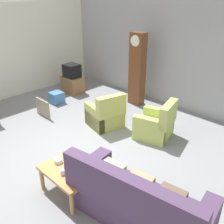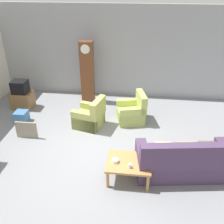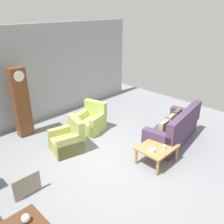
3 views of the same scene
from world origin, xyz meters
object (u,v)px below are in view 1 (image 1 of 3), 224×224
object	(u,v)px
storage_box_blue	(57,98)
cup_blue_rimmed	(62,172)
couch_floral	(137,203)
grandfather_clock	(137,69)
tv_stand_cabinet	(73,85)
cup_white_porcelain	(88,176)
framed_picture_leaning	(43,108)
armchair_olive_far	(156,125)
armchair_olive_near	(106,115)
tv_crt	(72,71)
coffee_table_wood	(71,172)
bowl_white_stacked	(58,161)

from	to	relation	value
storage_box_blue	cup_blue_rimmed	world-z (taller)	cup_blue_rimmed
couch_floral	grandfather_clock	world-z (taller)	grandfather_clock
tv_stand_cabinet	cup_white_porcelain	size ratio (longest dim) A/B	7.67
framed_picture_leaning	storage_box_blue	size ratio (longest dim) A/B	1.61
grandfather_clock	cup_white_porcelain	world-z (taller)	grandfather_clock
cup_white_porcelain	cup_blue_rimmed	world-z (taller)	cup_blue_rimmed
storage_box_blue	cup_white_porcelain	distance (m)	4.31
couch_floral	storage_box_blue	xyz separation A→B (m)	(-4.64, 1.77, -0.18)
framed_picture_leaning	cup_blue_rimmed	world-z (taller)	cup_blue_rimmed
armchair_olive_far	framed_picture_leaning	distance (m)	3.12
tv_stand_cabinet	cup_blue_rimmed	world-z (taller)	cup_blue_rimmed
grandfather_clock	cup_blue_rimmed	size ratio (longest dim) A/B	22.02
armchair_olive_near	cup_white_porcelain	distance (m)	2.61
tv_crt	cup_blue_rimmed	size ratio (longest dim) A/B	4.98
tv_stand_cabinet	cup_white_porcelain	distance (m)	5.08
couch_floral	cup_blue_rimmed	world-z (taller)	couch_floral
grandfather_clock	cup_white_porcelain	size ratio (longest dim) A/B	23.97
armchair_olive_near	cup_blue_rimmed	world-z (taller)	armchair_olive_near
coffee_table_wood	cup_blue_rimmed	xyz separation A→B (m)	(0.03, -0.19, 0.12)
tv_crt	bowl_white_stacked	world-z (taller)	tv_crt
armchair_olive_near	tv_stand_cabinet	xyz separation A→B (m)	(-2.51, 0.90, -0.03)
armchair_olive_far	framed_picture_leaning	world-z (taller)	armchair_olive_far
couch_floral	armchair_olive_near	distance (m)	3.07
tv_stand_cabinet	tv_crt	world-z (taller)	tv_crt
framed_picture_leaning	storage_box_blue	distance (m)	0.95
storage_box_blue	bowl_white_stacked	distance (m)	3.78
cup_blue_rimmed	tv_crt	bearing A→B (deg)	140.58
cup_white_porcelain	grandfather_clock	bearing A→B (deg)	119.06
tv_stand_cabinet	couch_floral	bearing A→B (deg)	-28.19
tv_stand_cabinet	cup_white_porcelain	bearing A→B (deg)	-34.88
coffee_table_wood	bowl_white_stacked	bearing A→B (deg)	-170.18
coffee_table_wood	bowl_white_stacked	distance (m)	0.31
couch_floral	cup_blue_rimmed	bearing A→B (deg)	-159.13
armchair_olive_far	coffee_table_wood	size ratio (longest dim) A/B	1.00
armchair_olive_near	storage_box_blue	world-z (taller)	armchair_olive_near
couch_floral	bowl_white_stacked	xyz separation A→B (m)	(-1.51, -0.32, 0.15)
grandfather_clock	storage_box_blue	bearing A→B (deg)	-135.72
coffee_table_wood	tv_crt	bearing A→B (deg)	142.08
cup_blue_rimmed	storage_box_blue	bearing A→B (deg)	147.21
couch_floral	tv_stand_cabinet	xyz separation A→B (m)	(-5.00, 2.68, -0.08)
armchair_olive_far	grandfather_clock	bearing A→B (deg)	142.56
storage_box_blue	cup_blue_rimmed	xyz separation A→B (m)	(3.45, -2.22, 0.34)
tv_crt	storage_box_blue	bearing A→B (deg)	-68.34
grandfather_clock	storage_box_blue	xyz separation A→B (m)	(-1.75, -1.71, -0.89)
couch_floral	framed_picture_leaning	distance (m)	4.24
framed_picture_leaning	cup_white_porcelain	world-z (taller)	cup_white_porcelain
grandfather_clock	tv_stand_cabinet	bearing A→B (deg)	-159.40
coffee_table_wood	grandfather_clock	distance (m)	4.15
tv_stand_cabinet	framed_picture_leaning	size ratio (longest dim) A/B	1.13
armchair_olive_near	cup_white_porcelain	world-z (taller)	armchair_olive_near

